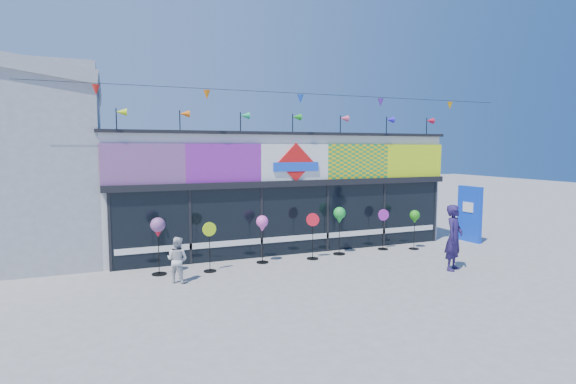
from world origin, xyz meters
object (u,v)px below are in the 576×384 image
spinner_0 (158,229)px  child (177,260)px  adult_man (454,238)px  spinner_4 (339,216)px  spinner_6 (415,218)px  blue_sign (470,214)px  spinner_2 (262,225)px  spinner_3 (313,235)px  spinner_5 (383,228)px  spinner_1 (210,246)px

spinner_0 → child: 1.23m
adult_man → child: (-7.68, 1.77, -0.35)m
spinner_4 → spinner_6: size_ratio=1.15×
blue_sign → adult_man: bearing=-143.3°
spinner_2 → child: size_ratio=1.22×
blue_sign → spinner_2: (-8.40, -0.14, 0.12)m
spinner_2 → adult_man: size_ratio=0.77×
spinner_3 → spinner_4: spinner_4 is taller
blue_sign → adult_man: 4.60m
spinner_3 → spinner_4: bearing=13.2°
spinner_5 → spinner_0: bearing=-177.4°
spinner_1 → spinner_5: (6.28, 0.58, -0.01)m
spinner_0 → spinner_3: spinner_0 is taller
spinner_2 → spinner_6: size_ratio=1.07×
spinner_4 → spinner_6: bearing=-6.1°
blue_sign → spinner_4: 5.64m
spinner_1 → spinner_0: bearing=170.9°
spinner_0 → spinner_2: bearing=3.0°
spinner_1 → adult_man: adult_man is taller
spinner_5 → spinner_3: bearing=-173.4°
spinner_5 → spinner_6: bearing=-20.0°
blue_sign → child: (-11.15, -1.25, -0.45)m
spinner_0 → spinner_3: bearing=0.2°
spinner_0 → child: bearing=-67.9°
spinner_1 → spinner_2: size_ratio=0.97×
blue_sign → spinner_2: blue_sign is taller
spinner_2 → spinner_6: (5.59, -0.19, -0.08)m
spinner_0 → spinner_1: size_ratio=1.13×
spinner_0 → spinner_1: (1.40, -0.22, -0.54)m
spinner_0 → spinner_4: spinner_0 is taller
spinner_1 → spinner_5: 6.31m
adult_man → blue_sign: bearing=11.9°
spinner_0 → spinner_2: spinner_0 is taller
blue_sign → spinner_2: 8.40m
spinner_0 → child: spinner_0 is taller
adult_man → spinner_0: bearing=132.3°
spinner_4 → adult_man: size_ratio=0.83×
spinner_0 → child: (0.38, -0.94, -0.69)m
spinner_4 → blue_sign: bearing=0.3°
spinner_2 → spinner_4: (2.76, 0.11, 0.09)m
spinner_5 → adult_man: bearing=-83.0°
child → spinner_5: bearing=-131.1°
blue_sign → spinner_1: size_ratio=1.47×
adult_man → spinner_5: bearing=67.9°
spinner_1 → spinner_3: 3.40m
blue_sign → spinner_5: size_ratio=1.48×
spinner_3 → spinner_5: 2.91m
blue_sign → spinner_3: bearing=178.2°
blue_sign → spinner_6: size_ratio=1.52×
spinner_6 → child: bearing=-173.7°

